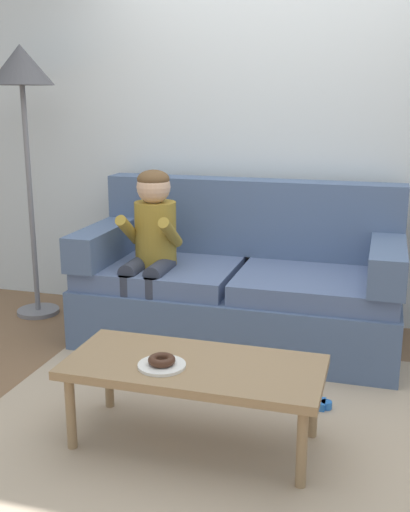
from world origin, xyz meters
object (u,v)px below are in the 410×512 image
object	(u,v)px
coffee_table	(194,371)
donut	(162,360)
person_child	(151,241)
floor_lamp	(22,84)
toy_controller	(309,404)
couch	(240,286)

from	to	relation	value
coffee_table	donut	bearing A→B (deg)	-147.18
person_child	floor_lamp	bearing A→B (deg)	164.47
person_child	toy_controller	xyz separation A→B (m)	(1.07, -0.60, -0.65)
coffee_table	floor_lamp	xyz separation A→B (m)	(-1.61, 1.35, 1.25)
couch	coffee_table	bearing A→B (deg)	-86.08
couch	donut	distance (m)	1.37
couch	person_child	world-z (taller)	person_child
couch	person_child	bearing A→B (deg)	-157.65
person_child	couch	bearing A→B (deg)	22.35
toy_controller	person_child	bearing A→B (deg)	163.91
floor_lamp	donut	bearing A→B (deg)	-43.88
person_child	toy_controller	bearing A→B (deg)	-29.11
coffee_table	toy_controller	world-z (taller)	coffee_table
couch	donut	bearing A→B (deg)	-91.40
toy_controller	floor_lamp	world-z (taller)	floor_lamp
donut	couch	bearing A→B (deg)	88.60
couch	donut	size ratio (longest dim) A/B	16.47
person_child	donut	size ratio (longest dim) A/B	9.18
donut	floor_lamp	world-z (taller)	floor_lamp
person_child	toy_controller	world-z (taller)	person_child
coffee_table	couch	bearing A→B (deg)	93.92
couch	person_child	distance (m)	0.64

